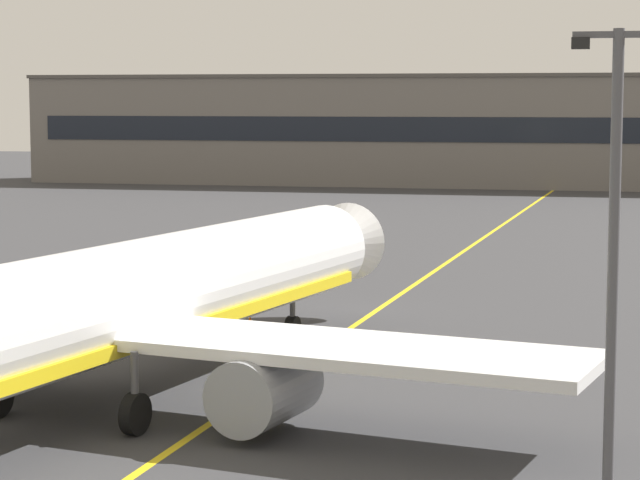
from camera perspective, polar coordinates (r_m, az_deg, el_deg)
taxiway_centreline at (r=58.49m, az=1.69°, el=-3.70°), size 10.73×179.71×0.01m
airliner_foreground at (r=42.07m, az=-9.88°, el=-3.09°), size 32.31×41.20×11.65m
apron_lamp_post at (r=32.34m, az=12.86°, el=-0.87°), size 2.24×0.90×11.84m
safety_cone_by_nose_gear at (r=57.33m, az=-3.12°, el=-3.65°), size 0.44×0.44×0.55m
terminal_building at (r=149.87m, az=8.98°, el=4.82°), size 116.89×12.40×12.86m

